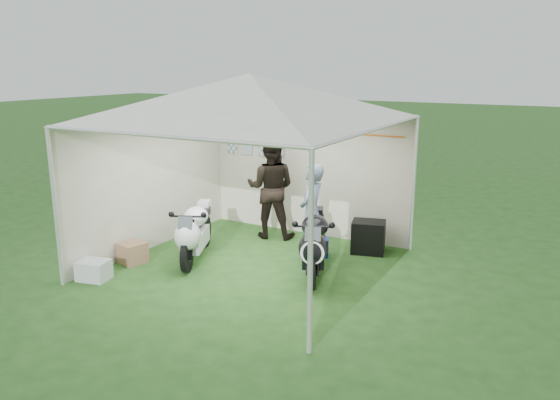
{
  "coord_description": "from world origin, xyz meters",
  "views": [
    {
      "loc": [
        4.38,
        -6.97,
        3.13
      ],
      "look_at": [
        0.33,
        0.35,
        1.05
      ],
      "focal_mm": 35.0,
      "sensor_mm": 36.0,
      "label": 1
    }
  ],
  "objects_px": {
    "motorcycle_white": "(194,231)",
    "person_dark_jacket": "(271,188)",
    "crate_1": "(132,253)",
    "canopy_tent": "(250,103)",
    "equipment_box": "(368,237)",
    "motorcycle_black": "(314,243)",
    "crate_0": "(94,270)",
    "paddock_stand": "(316,247)",
    "person_blue_jacket": "(312,212)"
  },
  "relations": [
    {
      "from": "crate_0",
      "to": "motorcycle_black",
      "type": "bearing_deg",
      "value": 32.41
    },
    {
      "from": "motorcycle_white",
      "to": "person_dark_jacket",
      "type": "bearing_deg",
      "value": 50.23
    },
    {
      "from": "person_blue_jacket",
      "to": "crate_0",
      "type": "bearing_deg",
      "value": -49.44
    },
    {
      "from": "canopy_tent",
      "to": "paddock_stand",
      "type": "relative_size",
      "value": 13.84
    },
    {
      "from": "crate_1",
      "to": "paddock_stand",
      "type": "bearing_deg",
      "value": 35.39
    },
    {
      "from": "canopy_tent",
      "to": "equipment_box",
      "type": "bearing_deg",
      "value": 46.41
    },
    {
      "from": "motorcycle_white",
      "to": "equipment_box",
      "type": "relative_size",
      "value": 3.07
    },
    {
      "from": "person_dark_jacket",
      "to": "equipment_box",
      "type": "bearing_deg",
      "value": 163.41
    },
    {
      "from": "equipment_box",
      "to": "crate_1",
      "type": "height_order",
      "value": "equipment_box"
    },
    {
      "from": "equipment_box",
      "to": "person_blue_jacket",
      "type": "bearing_deg",
      "value": -132.44
    },
    {
      "from": "person_dark_jacket",
      "to": "motorcycle_black",
      "type": "bearing_deg",
      "value": 120.97
    },
    {
      "from": "paddock_stand",
      "to": "motorcycle_black",
      "type": "bearing_deg",
      "value": -67.06
    },
    {
      "from": "motorcycle_white",
      "to": "canopy_tent",
      "type": "bearing_deg",
      "value": -9.26
    },
    {
      "from": "canopy_tent",
      "to": "person_dark_jacket",
      "type": "relative_size",
      "value": 3.03
    },
    {
      "from": "canopy_tent",
      "to": "equipment_box",
      "type": "xyz_separation_m",
      "value": [
        1.41,
        1.48,
        -2.3
      ]
    },
    {
      "from": "motorcycle_white",
      "to": "person_dark_jacket",
      "type": "xyz_separation_m",
      "value": [
        0.47,
        1.7,
        0.44
      ]
    },
    {
      "from": "equipment_box",
      "to": "crate_0",
      "type": "xyz_separation_m",
      "value": [
        -3.16,
        -3.15,
        -0.13
      ]
    },
    {
      "from": "person_blue_jacket",
      "to": "crate_0",
      "type": "distance_m",
      "value": 3.47
    },
    {
      "from": "crate_1",
      "to": "motorcycle_black",
      "type": "bearing_deg",
      "value": 18.99
    },
    {
      "from": "person_dark_jacket",
      "to": "crate_1",
      "type": "distance_m",
      "value": 2.73
    },
    {
      "from": "canopy_tent",
      "to": "crate_1",
      "type": "relative_size",
      "value": 14.97
    },
    {
      "from": "motorcycle_white",
      "to": "crate_1",
      "type": "relative_size",
      "value": 4.47
    },
    {
      "from": "crate_1",
      "to": "person_blue_jacket",
      "type": "bearing_deg",
      "value": 32.52
    },
    {
      "from": "crate_0",
      "to": "crate_1",
      "type": "bearing_deg",
      "value": 90.0
    },
    {
      "from": "person_blue_jacket",
      "to": "crate_1",
      "type": "distance_m",
      "value": 2.97
    },
    {
      "from": "motorcycle_white",
      "to": "motorcycle_black",
      "type": "distance_m",
      "value": 2.02
    },
    {
      "from": "paddock_stand",
      "to": "motorcycle_white",
      "type": "bearing_deg",
      "value": -145.3
    },
    {
      "from": "motorcycle_black",
      "to": "paddock_stand",
      "type": "relative_size",
      "value": 4.33
    },
    {
      "from": "motorcycle_black",
      "to": "crate_1",
      "type": "height_order",
      "value": "motorcycle_black"
    },
    {
      "from": "paddock_stand",
      "to": "crate_0",
      "type": "xyz_separation_m",
      "value": [
        -2.46,
        -2.56,
        -0.01
      ]
    },
    {
      "from": "motorcycle_black",
      "to": "crate_0",
      "type": "distance_m",
      "value": 3.33
    },
    {
      "from": "equipment_box",
      "to": "crate_0",
      "type": "bearing_deg",
      "value": -135.1
    },
    {
      "from": "motorcycle_black",
      "to": "person_dark_jacket",
      "type": "distance_m",
      "value": 2.07
    },
    {
      "from": "person_dark_jacket",
      "to": "person_blue_jacket",
      "type": "xyz_separation_m",
      "value": [
        1.18,
        -0.74,
        -0.14
      ]
    },
    {
      "from": "canopy_tent",
      "to": "crate_0",
      "type": "distance_m",
      "value": 3.43
    },
    {
      "from": "motorcycle_black",
      "to": "paddock_stand",
      "type": "bearing_deg",
      "value": 90.0
    },
    {
      "from": "motorcycle_white",
      "to": "paddock_stand",
      "type": "relative_size",
      "value": 4.13
    },
    {
      "from": "paddock_stand",
      "to": "crate_0",
      "type": "distance_m",
      "value": 3.55
    },
    {
      "from": "equipment_box",
      "to": "motorcycle_white",
      "type": "bearing_deg",
      "value": -143.6
    },
    {
      "from": "motorcycle_black",
      "to": "crate_0",
      "type": "height_order",
      "value": "motorcycle_black"
    },
    {
      "from": "paddock_stand",
      "to": "equipment_box",
      "type": "height_order",
      "value": "equipment_box"
    },
    {
      "from": "motorcycle_black",
      "to": "equipment_box",
      "type": "xyz_separation_m",
      "value": [
        0.37,
        1.38,
        -0.24
      ]
    },
    {
      "from": "person_blue_jacket",
      "to": "equipment_box",
      "type": "height_order",
      "value": "person_blue_jacket"
    },
    {
      "from": "motorcycle_white",
      "to": "paddock_stand",
      "type": "xyz_separation_m",
      "value": [
        1.66,
        1.15,
        -0.34
      ]
    },
    {
      "from": "motorcycle_black",
      "to": "crate_0",
      "type": "xyz_separation_m",
      "value": [
        -2.79,
        -1.77,
        -0.37
      ]
    },
    {
      "from": "canopy_tent",
      "to": "person_blue_jacket",
      "type": "distance_m",
      "value": 2.04
    },
    {
      "from": "motorcycle_white",
      "to": "crate_0",
      "type": "distance_m",
      "value": 1.66
    },
    {
      "from": "canopy_tent",
      "to": "crate_1",
      "type": "xyz_separation_m",
      "value": [
        -1.75,
        -0.86,
        -2.41
      ]
    },
    {
      "from": "motorcycle_white",
      "to": "equipment_box",
      "type": "bearing_deg",
      "value": 11.95
    },
    {
      "from": "motorcycle_white",
      "to": "person_blue_jacket",
      "type": "bearing_deg",
      "value": 5.85
    }
  ]
}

